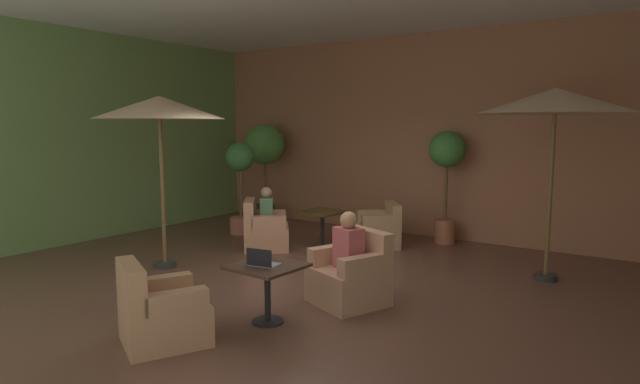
{
  "coord_description": "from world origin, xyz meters",
  "views": [
    {
      "loc": [
        4.21,
        -5.71,
        2.17
      ],
      "look_at": [
        0.0,
        0.4,
        1.23
      ],
      "focal_mm": 29.68,
      "sensor_mm": 36.0,
      "label": 1
    }
  ],
  "objects": [
    {
      "name": "open_laptop",
      "position": [
        0.53,
        -1.47,
        0.71
      ],
      "size": [
        0.34,
        0.27,
        0.2
      ],
      "color": "#9EA0A5",
      "rests_on": "cafe_table_front_left"
    },
    {
      "name": "patio_umbrella_center_beige",
      "position": [
        -2.26,
        -0.53,
        2.41
      ],
      "size": [
        1.95,
        1.95,
        2.61
      ],
      "color": "#2D2D2D",
      "rests_on": "ground_plane"
    },
    {
      "name": "wall_back_brick",
      "position": [
        0.0,
        3.98,
        1.96
      ],
      "size": [
        10.1,
        0.08,
        3.92
      ],
      "primitive_type": "cube",
      "color": "#A36548",
      "rests_on": "ground_plane"
    },
    {
      "name": "wall_left_accent",
      "position": [
        -5.01,
        0.0,
        1.96
      ],
      "size": [
        0.08,
        8.04,
        3.92
      ],
      "primitive_type": "cube",
      "color": "#6D9450",
      "rests_on": "ground_plane"
    },
    {
      "name": "armchair_front_left_north",
      "position": [
        0.02,
        -2.44,
        0.31
      ],
      "size": [
        1.01,
        1.04,
        0.85
      ],
      "color": "#B07D59",
      "rests_on": "ground_plane"
    },
    {
      "name": "patron_by_window",
      "position": [
        -1.78,
        1.32,
        0.72
      ],
      "size": [
        0.38,
        0.4,
        0.69
      ],
      "color": "#4C734F",
      "rests_on": "ground_plane"
    },
    {
      "name": "patio_umbrella_tall_red",
      "position": [
        2.72,
        2.08,
        2.48
      ],
      "size": [
        2.08,
        2.08,
        2.68
      ],
      "color": "#2D2D2D",
      "rests_on": "ground_plane"
    },
    {
      "name": "potted_tree_mid_right",
      "position": [
        0.66,
        3.51,
        1.48
      ],
      "size": [
        0.66,
        0.66,
        2.07
      ],
      "color": "#A75E40",
      "rests_on": "ground_plane"
    },
    {
      "name": "armchair_front_right_east",
      "position": [
        -1.81,
        1.29,
        0.32
      ],
      "size": [
        1.1,
        1.11,
        0.87
      ],
      "color": "tan",
      "rests_on": "ground_plane"
    },
    {
      "name": "armchair_front_left_east",
      "position": [
        0.96,
        -0.32,
        0.33
      ],
      "size": [
        1.02,
        1.01,
        0.89
      ],
      "color": "tan",
      "rests_on": "ground_plane"
    },
    {
      "name": "potted_tree_left_corner",
      "position": [
        -3.05,
        2.03,
        1.19
      ],
      "size": [
        0.58,
        0.58,
        1.84
      ],
      "color": "#A95E48",
      "rests_on": "ground_plane"
    },
    {
      "name": "cafe_table_front_left",
      "position": [
        0.54,
        -1.4,
        0.52
      ],
      "size": [
        0.76,
        0.76,
        0.66
      ],
      "color": "black",
      "rests_on": "ground_plane"
    },
    {
      "name": "armchair_front_right_north",
      "position": [
        -0.21,
        2.59,
        0.3
      ],
      "size": [
        1.02,
        1.02,
        0.79
      ],
      "color": "tan",
      "rests_on": "ground_plane"
    },
    {
      "name": "iced_drink_cup",
      "position": [
        0.39,
        -1.29,
        0.71
      ],
      "size": [
        0.08,
        0.08,
        0.11
      ],
      "primitive_type": "cylinder",
      "color": "white",
      "rests_on": "cafe_table_front_left"
    },
    {
      "name": "ground_plane",
      "position": [
        0.0,
        0.0,
        -0.01
      ],
      "size": [
        10.1,
        8.04,
        0.02
      ],
      "primitive_type": "cube",
      "color": "brown"
    },
    {
      "name": "cafe_table_front_right",
      "position": [
        -1.01,
        1.94,
        0.52
      ],
      "size": [
        0.75,
        0.75,
        0.66
      ],
      "color": "black",
      "rests_on": "ground_plane"
    },
    {
      "name": "patron_blue_shirt",
      "position": [
        0.94,
        -0.36,
        0.76
      ],
      "size": [
        0.4,
        0.35,
        0.7
      ],
      "color": "#B24D50",
      "rests_on": "ground_plane"
    },
    {
      "name": "potted_tree_mid_left",
      "position": [
        -3.48,
        3.29,
        1.62
      ],
      "size": [
        0.89,
        0.89,
        2.2
      ],
      "color": "#332F2C",
      "rests_on": "ground_plane"
    }
  ]
}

